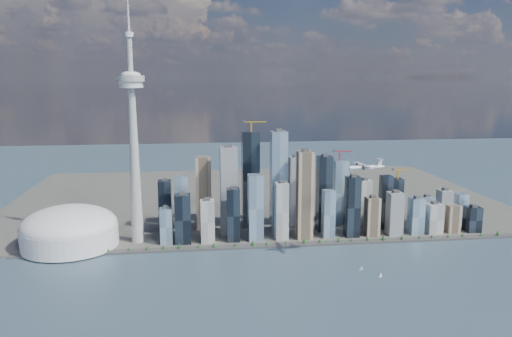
{
  "coord_description": "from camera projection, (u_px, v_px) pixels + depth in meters",
  "views": [
    {
      "loc": [
        -173.39,
        -759.81,
        356.65
      ],
      "look_at": [
        -45.52,
        260.0,
        169.19
      ],
      "focal_mm": 35.0,
      "sensor_mm": 36.0,
      "label": 1
    }
  ],
  "objects": [
    {
      "name": "seawall",
      "position": [
        278.0,
        245.0,
        1070.56
      ],
      "size": [
        1100.0,
        22.0,
        4.0
      ],
      "primitive_type": "cube",
      "color": "#383838",
      "rests_on": "ground"
    },
    {
      "name": "skyscraper_cluster",
      "position": [
        297.0,
        200.0,
        1148.7
      ],
      "size": [
        736.0,
        142.0,
        256.16
      ],
      "color": "black",
      "rests_on": "land"
    },
    {
      "name": "shoreline_trees",
      "position": [
        278.0,
        242.0,
        1069.34
      ],
      "size": [
        960.53,
        7.2,
        8.8
      ],
      "color": "#3F2D1E",
      "rests_on": "seawall"
    },
    {
      "name": "needle_tower",
      "position": [
        133.0,
        136.0,
        1050.45
      ],
      "size": [
        56.0,
        56.0,
        550.5
      ],
      "color": "#AAAAA5",
      "rests_on": "land"
    },
    {
      "name": "sailboat_east",
      "position": [
        381.0,
        275.0,
        905.03
      ],
      "size": [
        6.88,
        3.69,
        9.64
      ],
      "rotation": [
        0.0,
        0.0,
        0.33
      ],
      "color": "white",
      "rests_on": "ground"
    },
    {
      "name": "ground",
      "position": [
        303.0,
        296.0,
        826.88
      ],
      "size": [
        4000.0,
        4000.0,
        0.0
      ],
      "primitive_type": "plane",
      "color": "#2E4252",
      "rests_on": "ground"
    },
    {
      "name": "dome_stadium",
      "position": [
        70.0,
        229.0,
        1058.79
      ],
      "size": [
        200.0,
        200.0,
        86.0
      ],
      "color": "white",
      "rests_on": "land"
    },
    {
      "name": "land",
      "position": [
        253.0,
        197.0,
        1509.9
      ],
      "size": [
        1400.0,
        900.0,
        3.0
      ],
      "primitive_type": "cube",
      "color": "#4C4C47",
      "rests_on": "ground"
    },
    {
      "name": "sailboat_west",
      "position": [
        361.0,
        268.0,
        938.65
      ],
      "size": [
        7.0,
        4.0,
        9.89
      ],
      "rotation": [
        0.0,
        0.0,
        -0.37
      ],
      "color": "white",
      "rests_on": "ground"
    },
    {
      "name": "airplane",
      "position": [
        366.0,
        167.0,
        945.5
      ],
      "size": [
        78.99,
        70.01,
        19.25
      ],
      "rotation": [
        0.0,
        0.0,
        0.12
      ],
      "color": "silver",
      "rests_on": "ground"
    }
  ]
}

